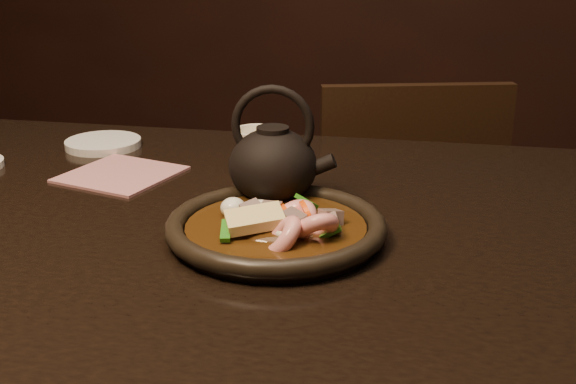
% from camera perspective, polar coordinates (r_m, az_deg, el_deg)
% --- Properties ---
extents(table, '(1.60, 0.90, 0.75)m').
position_cam_1_polar(table, '(0.95, -10.82, -6.66)').
color(table, black).
rests_on(table, floor).
extents(chair, '(0.48, 0.48, 0.82)m').
position_cam_1_polar(chair, '(1.61, 8.56, -4.01)').
color(chair, black).
rests_on(chair, floor).
extents(plate, '(0.26, 0.26, 0.03)m').
position_cam_1_polar(plate, '(0.86, -0.96, -2.85)').
color(plate, black).
rests_on(plate, table).
extents(stirfry, '(0.16, 0.15, 0.06)m').
position_cam_1_polar(stirfry, '(0.85, -0.69, -2.61)').
color(stirfry, '#321C09').
rests_on(stirfry, plate).
extents(soy_dish, '(0.09, 0.09, 0.01)m').
position_cam_1_polar(soy_dish, '(1.07, -1.18, 1.47)').
color(soy_dish, white).
rests_on(soy_dish, table).
extents(saucer_right, '(0.13, 0.13, 0.01)m').
position_cam_1_polar(saucer_right, '(1.27, -14.40, 3.74)').
color(saucer_right, white).
rests_on(saucer_right, table).
extents(tea_cup, '(0.08, 0.08, 0.07)m').
position_cam_1_polar(tea_cup, '(1.10, -2.45, 3.48)').
color(tea_cup, white).
rests_on(tea_cup, table).
extents(napkin, '(0.18, 0.18, 0.00)m').
position_cam_1_polar(napkin, '(1.11, -13.06, 1.37)').
color(napkin, '#B06C6E').
rests_on(napkin, table).
extents(teapot, '(0.14, 0.12, 0.16)m').
position_cam_1_polar(teapot, '(0.95, -1.16, 2.42)').
color(teapot, black).
rests_on(teapot, table).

